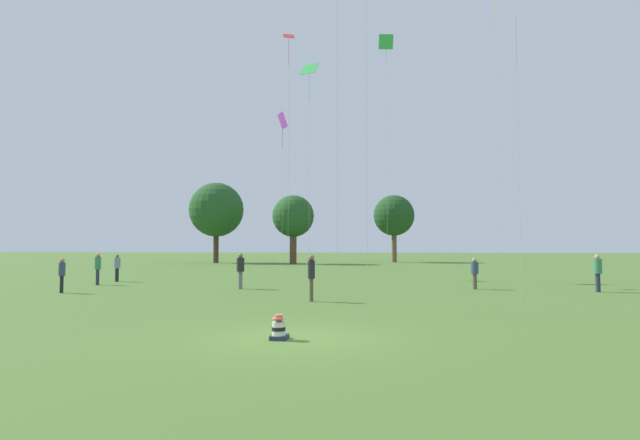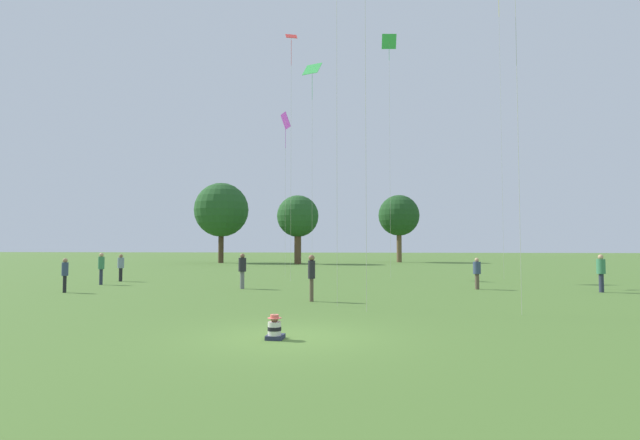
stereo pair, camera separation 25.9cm
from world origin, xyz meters
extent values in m
plane|color=#4C702D|center=(0.00, 0.00, 0.00)|extent=(300.00, 300.00, 0.00)
cube|color=#282D47|center=(-0.30, -0.27, 0.05)|extent=(0.41, 0.50, 0.10)
cylinder|color=silver|center=(-0.30, -0.35, 0.26)|extent=(0.32, 0.32, 0.32)
cylinder|color=black|center=(-0.30, -0.35, 0.26)|extent=(0.34, 0.34, 0.09)
sphere|color=brown|center=(-0.30, -0.35, 0.50)|extent=(0.19, 0.19, 0.19)
cylinder|color=#E0665B|center=(-0.30, -0.35, 0.50)|extent=(0.33, 0.33, 0.01)
cylinder|color=#E0665B|center=(-0.30, -0.35, 0.54)|extent=(0.20, 0.20, 0.09)
cylinder|color=brown|center=(7.10, 14.14, 0.39)|extent=(0.28, 0.28, 0.78)
cylinder|color=#334260|center=(7.10, 14.14, 1.09)|extent=(0.50, 0.50, 0.62)
sphere|color=tan|center=(7.10, 14.14, 1.48)|extent=(0.21, 0.21, 0.21)
cylinder|color=#282D42|center=(-13.46, 14.71, 0.44)|extent=(0.26, 0.26, 0.88)
cylinder|color=#387A51|center=(-13.46, 14.71, 1.23)|extent=(0.47, 0.47, 0.70)
sphere|color=tan|center=(-13.46, 14.71, 1.68)|extent=(0.24, 0.24, 0.24)
cylinder|color=slate|center=(-4.80, 13.04, 0.44)|extent=(0.23, 0.23, 0.89)
cylinder|color=#232328|center=(-4.80, 13.04, 1.24)|extent=(0.42, 0.42, 0.70)
sphere|color=brown|center=(-4.80, 13.04, 1.69)|extent=(0.24, 0.24, 0.24)
cylinder|color=brown|center=(-0.50, 7.71, 0.45)|extent=(0.22, 0.22, 0.90)
cylinder|color=#232328|center=(-0.50, 7.71, 1.26)|extent=(0.40, 0.40, 0.71)
sphere|color=brown|center=(-0.50, 7.71, 1.72)|extent=(0.24, 0.24, 0.24)
cylinder|color=#282D42|center=(12.62, 13.13, 0.44)|extent=(0.29, 0.29, 0.88)
cylinder|color=#387A51|center=(12.62, 13.13, 1.22)|extent=(0.53, 0.53, 0.69)
sphere|color=tan|center=(12.62, 13.13, 1.67)|extent=(0.24, 0.24, 0.24)
cylinder|color=black|center=(-12.53, 10.04, 0.40)|extent=(0.18, 0.18, 0.79)
cylinder|color=#334260|center=(-12.53, 10.04, 1.11)|extent=(0.32, 0.32, 0.63)
sphere|color=#A37556|center=(-12.53, 10.04, 1.51)|extent=(0.21, 0.21, 0.21)
cylinder|color=black|center=(-13.73, 17.37, 0.41)|extent=(0.30, 0.30, 0.82)
cylinder|color=gray|center=(-13.73, 17.37, 1.15)|extent=(0.54, 0.54, 0.65)
sphere|color=brown|center=(-13.73, 17.37, 1.57)|extent=(0.22, 0.22, 0.22)
cylinder|color=#BCB7A8|center=(1.74, 4.88, 6.95)|extent=(0.01, 0.01, 13.90)
cylinder|color=#BCB7A8|center=(0.63, 6.27, 7.04)|extent=(0.01, 0.01, 14.06)
cube|color=green|center=(2.99, 23.22, 16.78)|extent=(1.06, 0.48, 0.97)
cylinder|color=green|center=(2.99, 23.22, 15.91)|extent=(0.02, 0.02, 1.02)
cylinder|color=#BCB7A8|center=(2.99, 23.22, 8.39)|extent=(0.01, 0.01, 16.77)
cube|color=red|center=(-3.35, 19.08, 15.71)|extent=(0.86, 0.76, 0.47)
cylinder|color=red|center=(-3.35, 19.08, 14.63)|extent=(0.02, 0.02, 1.65)
cylinder|color=#BCB7A8|center=(-3.35, 19.08, 7.86)|extent=(0.01, 0.01, 15.70)
cylinder|color=yellow|center=(10.40, 22.34, 18.80)|extent=(0.02, 0.02, 2.10)
cylinder|color=#BCB7A8|center=(10.40, 22.34, 10.15)|extent=(0.01, 0.01, 20.30)
cylinder|color=#BCB7A8|center=(6.64, 4.57, 10.03)|extent=(0.01, 0.01, 20.05)
cube|color=green|center=(-2.37, 21.96, 14.55)|extent=(1.40, 1.15, 0.95)
cylinder|color=green|center=(-2.37, 21.96, 13.25)|extent=(0.02, 0.02, 1.77)
cylinder|color=#BCB7A8|center=(-2.37, 21.96, 7.28)|extent=(0.01, 0.01, 14.55)
cube|color=#B738C6|center=(-4.43, 22.93, 11.20)|extent=(0.90, 1.16, 1.03)
cylinder|color=#B738C6|center=(-4.43, 22.93, 10.01)|extent=(0.02, 0.02, 1.60)
cylinder|color=#BCB7A8|center=(-4.43, 22.93, 5.60)|extent=(0.01, 0.01, 11.19)
cylinder|color=brown|center=(-7.62, 48.22, 2.22)|extent=(0.83, 0.83, 4.44)
sphere|color=#235123|center=(-7.62, 48.22, 5.84)|extent=(5.11, 5.11, 5.11)
cylinder|color=#473323|center=(-18.05, 50.59, 2.47)|extent=(0.68, 0.68, 4.95)
sphere|color=#235123|center=(-18.05, 50.59, 6.87)|extent=(7.00, 7.00, 7.00)
cylinder|color=brown|center=(4.94, 55.86, 2.40)|extent=(0.67, 0.67, 4.80)
sphere|color=#1E471E|center=(4.94, 55.86, 6.31)|extent=(5.50, 5.50, 5.50)
camera|label=1|loc=(1.87, -11.99, 2.20)|focal=28.00mm
camera|label=2|loc=(2.13, -11.96, 2.20)|focal=28.00mm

